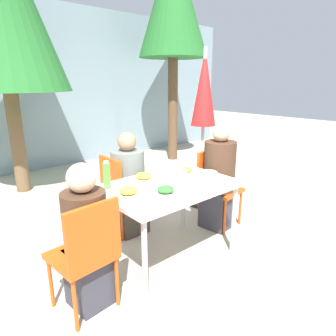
# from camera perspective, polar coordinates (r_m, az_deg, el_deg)

# --- Properties ---
(ground_plane) EXTENTS (24.00, 24.00, 0.00)m
(ground_plane) POSITION_cam_1_polar(r_m,az_deg,el_deg) (2.99, -0.00, -16.46)
(ground_plane) COLOR #B2A893
(building_facade) EXTENTS (10.00, 0.20, 3.00)m
(building_facade) POSITION_cam_1_polar(r_m,az_deg,el_deg) (6.07, -26.21, 13.49)
(building_facade) COLOR gray
(building_facade) RESTS_ON ground
(dining_table) EXTENTS (1.19, 0.81, 0.73)m
(dining_table) POSITION_cam_1_polar(r_m,az_deg,el_deg) (2.69, -0.00, -4.39)
(dining_table) COLOR white
(dining_table) RESTS_ON ground
(chair_left) EXTENTS (0.44, 0.44, 0.86)m
(chair_left) POSITION_cam_1_polar(r_m,az_deg,el_deg) (2.19, -15.19, -14.75)
(chair_left) COLOR #E54C14
(chair_left) RESTS_ON ground
(person_left) EXTENTS (0.31, 0.31, 1.09)m
(person_left) POSITION_cam_1_polar(r_m,az_deg,el_deg) (2.27, -15.22, -13.22)
(person_left) COLOR #383842
(person_left) RESTS_ON ground
(chair_right) EXTENTS (0.44, 0.44, 0.86)m
(chair_right) POSITION_cam_1_polar(r_m,az_deg,el_deg) (3.47, 8.95, -2.66)
(chair_right) COLOR #E54C14
(chair_right) RESTS_ON ground
(person_right) EXTENTS (0.34, 0.34, 1.19)m
(person_right) POSITION_cam_1_polar(r_m,az_deg,el_deg) (3.37, 9.66, -2.27)
(person_right) COLOR #383842
(person_right) RESTS_ON ground
(chair_far) EXTENTS (0.41, 0.41, 0.86)m
(chair_far) POSITION_cam_1_polar(r_m,az_deg,el_deg) (3.25, -9.17, -3.99)
(chair_far) COLOR #E54C14
(chair_far) RESTS_ON ground
(person_far) EXTENTS (0.35, 0.35, 1.11)m
(person_far) POSITION_cam_1_polar(r_m,az_deg,el_deg) (3.24, -7.51, -3.69)
(person_far) COLOR #473D33
(person_far) RESTS_ON ground
(closed_umbrella) EXTENTS (0.36, 0.36, 2.01)m
(closed_umbrella) POSITION_cam_1_polar(r_m,az_deg,el_deg) (3.84, 6.86, 13.21)
(closed_umbrella) COLOR #333333
(closed_umbrella) RESTS_ON ground
(plate_0) EXTENTS (0.26, 0.26, 0.07)m
(plate_0) POSITION_cam_1_polar(r_m,az_deg,el_deg) (2.78, -4.63, -1.77)
(plate_0) COLOR white
(plate_0) RESTS_ON dining_table
(plate_1) EXTENTS (0.25, 0.25, 0.07)m
(plate_1) POSITION_cam_1_polar(r_m,az_deg,el_deg) (2.43, -0.44, -4.42)
(plate_1) COLOR white
(plate_1) RESTS_ON dining_table
(plate_2) EXTENTS (0.22, 0.22, 0.06)m
(plate_2) POSITION_cam_1_polar(r_m,az_deg,el_deg) (2.99, 3.50, -0.54)
(plate_2) COLOR white
(plate_2) RESTS_ON dining_table
(plate_3) EXTENTS (0.26, 0.26, 0.07)m
(plate_3) POSITION_cam_1_polar(r_m,az_deg,el_deg) (2.42, -7.57, -4.63)
(plate_3) COLOR white
(plate_3) RESTS_ON dining_table
(bottle) EXTENTS (0.06, 0.06, 0.24)m
(bottle) POSITION_cam_1_polar(r_m,az_deg,el_deg) (2.59, -11.60, -1.37)
(bottle) COLOR #51A338
(bottle) RESTS_ON dining_table
(drinking_cup) EXTENTS (0.08, 0.08, 0.10)m
(drinking_cup) POSITION_cam_1_polar(r_m,az_deg,el_deg) (2.74, 2.87, -1.48)
(drinking_cup) COLOR silver
(drinking_cup) RESTS_ON dining_table
(salad_bowl) EXTENTS (0.19, 0.19, 0.06)m
(salad_bowl) POSITION_cam_1_polar(r_m,az_deg,el_deg) (2.84, 7.52, -1.36)
(salad_bowl) COLOR white
(salad_bowl) RESTS_ON dining_table
(tree_behind_right) EXTENTS (1.36, 1.36, 4.20)m
(tree_behind_right) POSITION_cam_1_polar(r_m,az_deg,el_deg) (6.48, 1.00, 29.30)
(tree_behind_right) COLOR brown
(tree_behind_right) RESTS_ON ground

